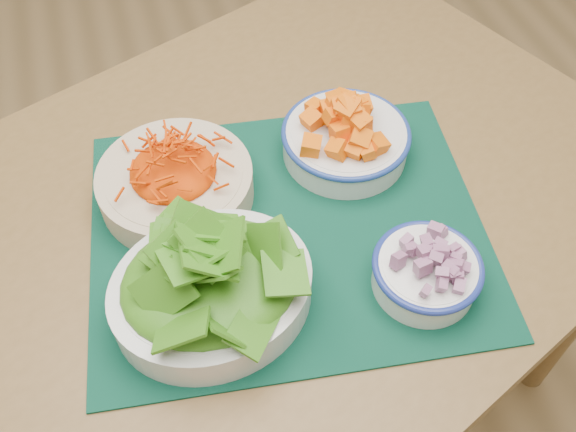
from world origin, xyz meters
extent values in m
plane|color=#A27F4E|center=(0.00, 0.00, 0.00)|extent=(4.00, 4.00, 0.00)
cube|color=brown|center=(0.05, -0.09, 0.73)|extent=(1.46, 1.23, 0.04)
cylinder|color=brown|center=(0.43, 0.45, 0.35)|extent=(0.06, 0.06, 0.71)
cube|color=black|center=(0.10, -0.14, 0.75)|extent=(0.61, 0.52, 0.00)
cylinder|color=beige|center=(-0.04, -0.03, 0.78)|extent=(0.25, 0.25, 0.05)
ellipsoid|color=#E04002|center=(-0.04, -0.03, 0.82)|extent=(0.20, 0.20, 0.03)
cylinder|color=silver|center=(0.23, -0.02, 0.78)|extent=(0.21, 0.21, 0.05)
torus|color=navy|center=(0.23, -0.02, 0.80)|extent=(0.20, 0.20, 0.01)
ellipsoid|color=orange|center=(0.23, -0.02, 0.82)|extent=(0.17, 0.17, 0.04)
ellipsoid|color=#21640C|center=(-0.03, -0.23, 0.85)|extent=(0.23, 0.19, 0.07)
cylinder|color=white|center=(0.24, -0.28, 0.78)|extent=(0.15, 0.15, 0.05)
torus|color=navy|center=(0.24, -0.28, 0.80)|extent=(0.14, 0.14, 0.01)
ellipsoid|color=#661041|center=(0.24, -0.28, 0.81)|extent=(0.12, 0.12, 0.02)
camera|label=1|loc=(-0.06, -0.66, 1.48)|focal=40.00mm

